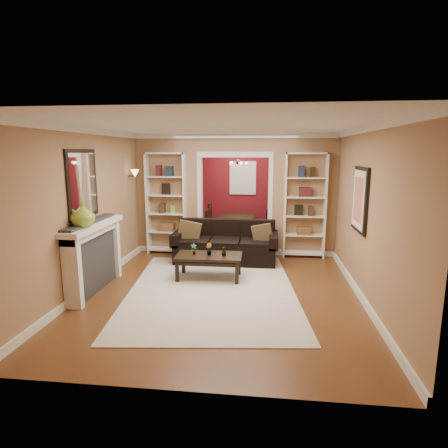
# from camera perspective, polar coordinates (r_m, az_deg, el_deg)

# --- Properties ---
(floor) EXTENTS (8.00, 8.00, 0.00)m
(floor) POSITION_cam_1_polar(r_m,az_deg,el_deg) (7.61, 0.83, -6.72)
(floor) COLOR brown
(floor) RESTS_ON ground
(ceiling) EXTENTS (8.00, 8.00, 0.00)m
(ceiling) POSITION_cam_1_polar(r_m,az_deg,el_deg) (7.26, 0.89, 14.03)
(ceiling) COLOR white
(ceiling) RESTS_ON ground
(wall_back) EXTENTS (8.00, 0.00, 8.00)m
(wall_back) POSITION_cam_1_polar(r_m,az_deg,el_deg) (11.28, 2.90, 6.03)
(wall_back) COLOR #A27955
(wall_back) RESTS_ON ground
(wall_front) EXTENTS (8.00, 0.00, 8.00)m
(wall_front) POSITION_cam_1_polar(r_m,az_deg,el_deg) (3.43, -5.85, -5.25)
(wall_front) COLOR #A27955
(wall_front) RESTS_ON ground
(wall_left) EXTENTS (0.00, 8.00, 8.00)m
(wall_left) POSITION_cam_1_polar(r_m,az_deg,el_deg) (7.86, -15.72, 3.53)
(wall_left) COLOR #A27955
(wall_left) RESTS_ON ground
(wall_right) EXTENTS (0.00, 8.00, 8.00)m
(wall_right) POSITION_cam_1_polar(r_m,az_deg,el_deg) (7.44, 18.40, 2.98)
(wall_right) COLOR #A27955
(wall_right) RESTS_ON ground
(partition_wall) EXTENTS (4.50, 0.15, 2.70)m
(partition_wall) POSITION_cam_1_polar(r_m,az_deg,el_deg) (8.50, 1.67, 4.46)
(partition_wall) COLOR #A27955
(partition_wall) RESTS_ON floor
(red_back_panel) EXTENTS (4.44, 0.04, 2.64)m
(red_back_panel) POSITION_cam_1_polar(r_m,az_deg,el_deg) (11.25, 2.89, 5.87)
(red_back_panel) COLOR maroon
(red_back_panel) RESTS_ON floor
(dining_window) EXTENTS (0.78, 0.03, 0.98)m
(dining_window) POSITION_cam_1_polar(r_m,az_deg,el_deg) (11.20, 2.88, 7.02)
(dining_window) COLOR #8CA5CC
(dining_window) RESTS_ON wall_back
(area_rug) EXTENTS (3.15, 4.13, 0.01)m
(area_rug) POSITION_cam_1_polar(r_m,az_deg,el_deg) (6.45, -1.85, -9.96)
(area_rug) COLOR beige
(area_rug) RESTS_ON floor
(sofa) EXTENTS (2.20, 0.95, 0.86)m
(sofa) POSITION_cam_1_polar(r_m,az_deg,el_deg) (7.94, 0.21, -2.75)
(sofa) COLOR black
(sofa) RESTS_ON floor
(pillow_left) EXTENTS (0.49, 0.22, 0.47)m
(pillow_left) POSITION_cam_1_polar(r_m,az_deg,el_deg) (7.99, -5.37, -1.05)
(pillow_left) COLOR brown
(pillow_left) RESTS_ON sofa
(pillow_right) EXTENTS (0.41, 0.14, 0.40)m
(pillow_right) POSITION_cam_1_polar(r_m,az_deg,el_deg) (7.83, 5.88, -1.55)
(pillow_right) COLOR brown
(pillow_right) RESTS_ON sofa
(coffee_table) EXTENTS (1.21, 0.68, 0.45)m
(coffee_table) POSITION_cam_1_polar(r_m,az_deg,el_deg) (6.93, -2.31, -6.53)
(coffee_table) COLOR black
(coffee_table) RESTS_ON floor
(plant_left) EXTENTS (0.12, 0.10, 0.20)m
(plant_left) POSITION_cam_1_polar(r_m,az_deg,el_deg) (6.89, -4.62, -3.83)
(plant_left) COLOR #336626
(plant_left) RESTS_ON coffee_table
(plant_center) EXTENTS (0.15, 0.15, 0.22)m
(plant_center) POSITION_cam_1_polar(r_m,az_deg,el_deg) (6.84, -2.33, -3.85)
(plant_center) COLOR #336626
(plant_center) RESTS_ON coffee_table
(plant_right) EXTENTS (0.11, 0.11, 0.17)m
(plant_right) POSITION_cam_1_polar(r_m,az_deg,el_deg) (6.81, -0.00, -4.10)
(plant_right) COLOR #336626
(plant_right) RESTS_ON coffee_table
(bookshelf_left) EXTENTS (0.90, 0.30, 2.30)m
(bookshelf_left) POSITION_cam_1_polar(r_m,az_deg,el_deg) (8.63, -8.76, 3.09)
(bookshelf_left) COLOR white
(bookshelf_left) RESTS_ON floor
(bookshelf_right) EXTENTS (0.90, 0.30, 2.30)m
(bookshelf_right) POSITION_cam_1_polar(r_m,az_deg,el_deg) (8.37, 12.20, 2.73)
(bookshelf_right) COLOR white
(bookshelf_right) RESTS_ON floor
(fireplace) EXTENTS (0.32, 1.70, 1.16)m
(fireplace) POSITION_cam_1_polar(r_m,az_deg,el_deg) (6.60, -18.98, -4.84)
(fireplace) COLOR white
(fireplace) RESTS_ON floor
(vase) EXTENTS (0.44, 0.44, 0.39)m
(vase) POSITION_cam_1_polar(r_m,az_deg,el_deg) (6.15, -20.75, 1.30)
(vase) COLOR #8EB239
(vase) RESTS_ON fireplace
(mirror) EXTENTS (0.03, 0.95, 1.10)m
(mirror) POSITION_cam_1_polar(r_m,az_deg,el_deg) (6.45, -20.77, 5.73)
(mirror) COLOR silver
(mirror) RESTS_ON wall_left
(wall_sconce) EXTENTS (0.18, 0.18, 0.22)m
(wall_sconce) POSITION_cam_1_polar(r_m,az_deg,el_deg) (8.29, -13.81, 7.32)
(wall_sconce) COLOR #FFE0A5
(wall_sconce) RESTS_ON wall_left
(framed_art) EXTENTS (0.04, 0.85, 1.05)m
(framed_art) POSITION_cam_1_polar(r_m,az_deg,el_deg) (6.44, 19.93, 3.54)
(framed_art) COLOR black
(framed_art) RESTS_ON wall_right
(dining_table) EXTENTS (1.69, 0.94, 0.59)m
(dining_table) POSITION_cam_1_polar(r_m,az_deg,el_deg) (10.14, 2.10, -0.52)
(dining_table) COLOR black
(dining_table) RESTS_ON floor
(dining_chair_nw) EXTENTS (0.45, 0.45, 0.84)m
(dining_chair_nw) POSITION_cam_1_polar(r_m,az_deg,el_deg) (9.88, -1.21, -0.08)
(dining_chair_nw) COLOR black
(dining_chair_nw) RESTS_ON floor
(dining_chair_ne) EXTENTS (0.51, 0.51, 0.91)m
(dining_chair_ne) POSITION_cam_1_polar(r_m,az_deg,el_deg) (9.79, 5.18, -0.04)
(dining_chair_ne) COLOR black
(dining_chair_ne) RESTS_ON floor
(dining_chair_sw) EXTENTS (0.60, 0.60, 0.94)m
(dining_chair_sw) POSITION_cam_1_polar(r_m,az_deg,el_deg) (10.46, -0.77, 0.80)
(dining_chair_sw) COLOR black
(dining_chair_sw) RESTS_ON floor
(dining_chair_se) EXTENTS (0.43, 0.43, 0.86)m
(dining_chair_se) POSITION_cam_1_polar(r_m,az_deg,el_deg) (10.38, 5.27, 0.45)
(dining_chair_se) COLOR black
(dining_chair_se) RESTS_ON floor
(chandelier) EXTENTS (0.50, 0.50, 0.30)m
(chandelier) POSITION_cam_1_polar(r_m,az_deg,el_deg) (9.95, 2.44, 9.25)
(chandelier) COLOR #3B2A1A
(chandelier) RESTS_ON ceiling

